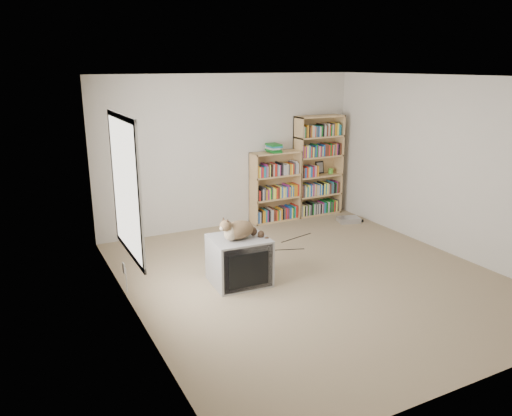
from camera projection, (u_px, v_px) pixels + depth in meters
name	position (u px, v px, depth m)	size (l,w,h in m)	color
floor	(311.00, 277.00, 6.42)	(4.50, 5.00, 0.01)	gray
wall_back	(230.00, 152.00, 8.21)	(4.50, 0.02, 2.50)	beige
wall_front	(491.00, 247.00, 3.94)	(4.50, 0.02, 2.50)	beige
wall_left	(130.00, 206.00, 5.08)	(0.02, 5.00, 2.50)	beige
wall_right	(448.00, 166.00, 7.06)	(0.02, 5.00, 2.50)	beige
ceiling	(318.00, 77.00, 5.72)	(4.50, 5.00, 0.02)	white
window	(126.00, 187.00, 5.22)	(0.02, 1.22, 1.52)	white
crt_tv	(239.00, 260.00, 6.19)	(0.72, 0.66, 0.59)	#979799
cat	(243.00, 232.00, 6.04)	(0.66, 0.44, 0.49)	#362416
bookcase_tall	(318.00, 168.00, 8.92)	(0.89, 0.30, 1.78)	tan
bookcase_short	(275.00, 190.00, 8.62)	(0.88, 0.30, 1.21)	tan
book_stack	(273.00, 148.00, 8.35)	(0.21, 0.27, 0.15)	red
green_mug	(330.00, 171.00, 9.05)	(0.09, 0.09, 0.09)	#56AE31
framed_print	(319.00, 167.00, 9.04)	(0.17, 0.01, 0.22)	black
dvd_player	(349.00, 220.00, 8.65)	(0.36, 0.26, 0.08)	#B0B0B5
wall_outlet	(124.00, 268.00, 5.89)	(0.01, 0.08, 0.13)	silver
floor_cables	(264.00, 245.00, 7.56)	(1.20, 0.70, 0.01)	black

